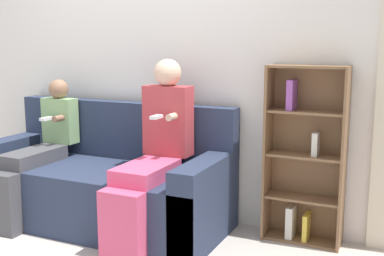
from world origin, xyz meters
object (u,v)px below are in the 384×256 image
couch (102,186)px  adult_seated (153,149)px  child_seated (37,151)px  bookshelf (305,157)px

couch → adult_seated: adult_seated is taller
child_seated → bookshelf: bearing=13.2°
adult_seated → child_seated: 1.06m
couch → child_seated: size_ratio=1.80×
child_seated → couch: bearing=14.7°
bookshelf → adult_seated: bearing=-156.8°
couch → bookshelf: bookshelf is taller
couch → child_seated: child_seated is taller
adult_seated → bookshelf: 1.09m
couch → adult_seated: bearing=-9.6°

